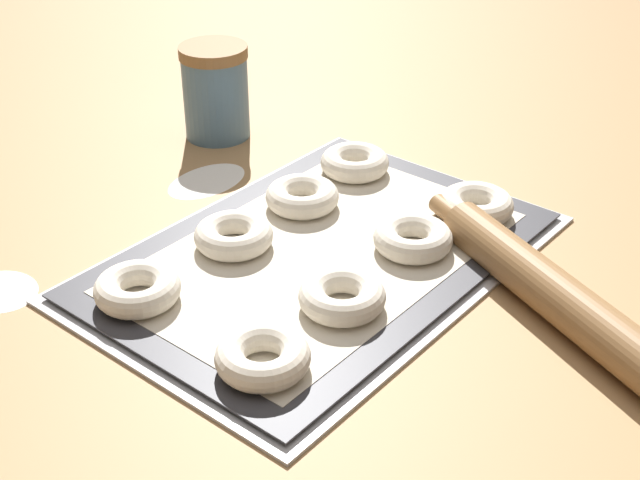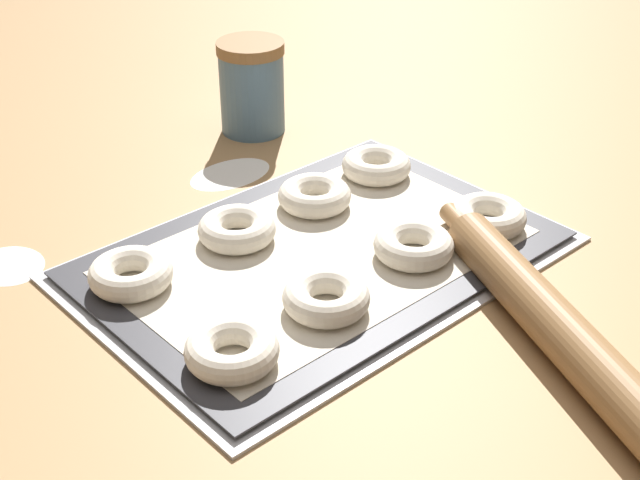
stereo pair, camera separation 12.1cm
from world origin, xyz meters
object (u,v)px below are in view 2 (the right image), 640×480
(bagel_front_far_right, at_px, (488,216))
(bagel_back_far_left, at_px, (131,274))
(bagel_back_far_right, at_px, (376,165))
(bagel_back_mid_right, at_px, (315,195))
(flour_canister, at_px, (252,87))
(bagel_front_mid_right, at_px, (414,245))
(bagel_front_mid_left, at_px, (326,297))
(baking_tray, at_px, (320,256))
(bagel_back_mid_left, at_px, (237,229))
(rolling_pin, at_px, (560,331))
(bagel_front_far_left, at_px, (232,350))

(bagel_front_far_right, xyz_separation_m, bagel_back_far_left, (-0.37, 0.17, 0.00))
(bagel_front_far_right, height_order, bagel_back_far_right, same)
(bagel_back_mid_right, relative_size, flour_canister, 0.67)
(bagel_front_mid_right, bearing_deg, bagel_back_mid_right, 91.62)
(bagel_front_mid_left, relative_size, bagel_front_far_right, 1.00)
(bagel_back_mid_right, bearing_deg, bagel_front_mid_right, -88.38)
(baking_tray, xyz_separation_m, bagel_back_mid_right, (0.06, 0.08, 0.02))
(bagel_front_mid_left, height_order, bagel_back_mid_right, same)
(bagel_front_mid_right, relative_size, bagel_back_mid_right, 1.00)
(bagel_back_mid_left, distance_m, rolling_pin, 0.37)
(bagel_front_far_right, relative_size, rolling_pin, 0.19)
(bagel_front_far_left, distance_m, rolling_pin, 0.31)
(bagel_front_far_right, xyz_separation_m, bagel_back_mid_left, (-0.23, 0.17, 0.00))
(baking_tray, xyz_separation_m, bagel_front_mid_right, (0.07, -0.08, 0.02))
(bagel_front_far_right, height_order, rolling_pin, rolling_pin)
(baking_tray, distance_m, bagel_back_far_right, 0.20)
(bagel_front_mid_right, bearing_deg, baking_tray, 131.72)
(flour_canister, bearing_deg, baking_tray, -116.68)
(bagel_front_mid_left, distance_m, bagel_front_far_right, 0.25)
(flour_canister, bearing_deg, bagel_front_mid_right, -103.22)
(bagel_front_far_left, relative_size, bagel_front_far_right, 1.00)
(baking_tray, bearing_deg, bagel_front_far_left, -154.80)
(bagel_front_far_left, bearing_deg, bagel_back_mid_left, 51.24)
(bagel_back_mid_left, bearing_deg, bagel_back_far_left, 179.26)
(bagel_front_far_right, bearing_deg, bagel_front_far_left, 179.75)
(bagel_front_far_right, distance_m, rolling_pin, 0.22)
(bagel_front_far_right, relative_size, bagel_back_far_right, 1.00)
(bagel_back_mid_right, bearing_deg, rolling_pin, -91.01)
(bagel_front_mid_right, height_order, bagel_back_mid_left, same)
(bagel_front_far_left, relative_size, bagel_back_mid_left, 1.00)
(bagel_front_mid_right, distance_m, bagel_front_far_right, 0.11)
(baking_tray, xyz_separation_m, bagel_front_mid_left, (-0.07, -0.09, 0.02))
(flour_canister, distance_m, rolling_pin, 0.61)
(bagel_front_mid_right, relative_size, bagel_back_mid_left, 1.00)
(bagel_back_mid_left, height_order, bagel_back_mid_right, same)
(bagel_front_mid_right, bearing_deg, flour_canister, 76.78)
(baking_tray, height_order, rolling_pin, rolling_pin)
(bagel_back_mid_left, distance_m, bagel_back_mid_right, 0.12)
(bagel_front_mid_left, bearing_deg, bagel_back_mid_left, 84.69)
(bagel_front_mid_right, relative_size, flour_canister, 0.67)
(bagel_back_mid_left, relative_size, rolling_pin, 0.19)
(bagel_front_far_left, relative_size, bagel_front_mid_left, 1.00)
(bagel_front_mid_left, xyz_separation_m, bagel_back_mid_right, (0.13, 0.17, 0.00))
(bagel_front_far_right, relative_size, flour_canister, 0.67)
(baking_tray, xyz_separation_m, bagel_back_far_right, (0.18, 0.09, 0.02))
(baking_tray, distance_m, bagel_back_mid_right, 0.10)
(bagel_front_far_left, bearing_deg, bagel_back_far_left, 90.32)
(baking_tray, height_order, bagel_front_mid_left, bagel_front_mid_left)
(bagel_front_mid_right, bearing_deg, bagel_back_far_left, 148.48)
(bagel_back_far_left, bearing_deg, bagel_front_far_left, -89.68)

